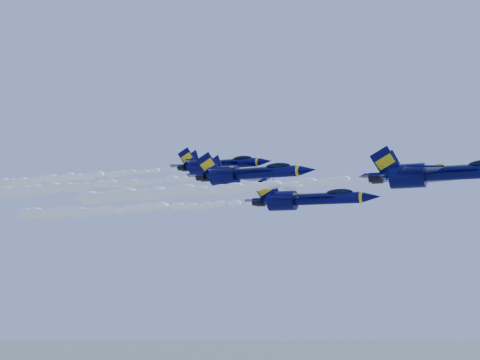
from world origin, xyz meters
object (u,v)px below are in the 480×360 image
at_px(jet_third, 247,173).
at_px(jet_fourth, 219,164).
at_px(jet_second, 307,199).
at_px(jet_lead, 441,173).

height_order(jet_third, jet_fourth, jet_fourth).
xyz_separation_m(jet_second, jet_fourth, (-20.15, 14.35, 7.70)).
bearing_deg(jet_third, jet_lead, -24.04).
relative_size(jet_lead, jet_third, 0.93).
relative_size(jet_second, jet_fourth, 0.99).
bearing_deg(jet_lead, jet_third, 155.96).
bearing_deg(jet_lead, jet_second, 163.85).
relative_size(jet_lead, jet_second, 1.06).
xyz_separation_m(jet_lead, jet_second, (-16.97, 4.91, -1.73)).
distance_m(jet_lead, jet_fourth, 42.24).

